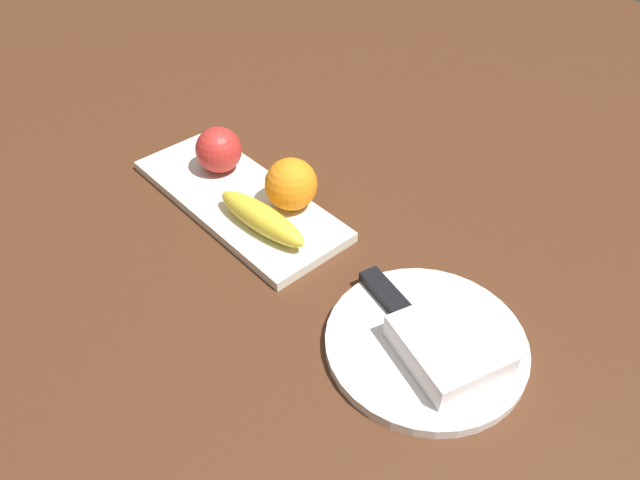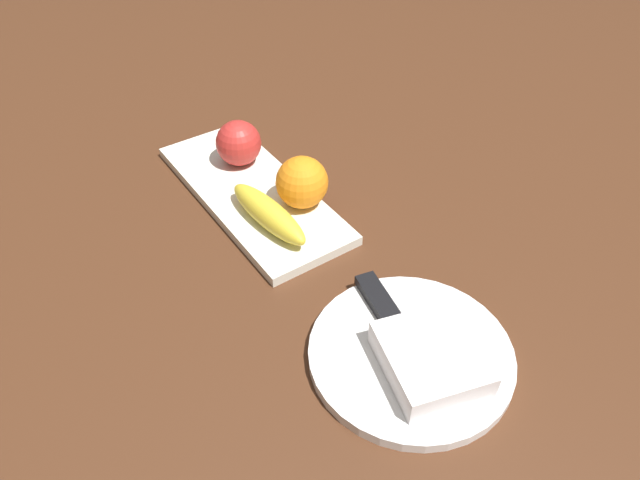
{
  "view_description": "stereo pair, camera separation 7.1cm",
  "coord_description": "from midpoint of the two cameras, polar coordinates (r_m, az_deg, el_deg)",
  "views": [
    {
      "loc": [
        0.54,
        -0.32,
        0.52
      ],
      "look_at": [
        0.15,
        0.03,
        0.04
      ],
      "focal_mm": 33.16,
      "sensor_mm": 36.0,
      "label": 1
    },
    {
      "loc": [
        0.59,
        -0.27,
        0.52
      ],
      "look_at": [
        0.15,
        0.03,
        0.04
      ],
      "focal_mm": 33.16,
      "sensor_mm": 36.0,
      "label": 2
    }
  ],
  "objects": [
    {
      "name": "knife",
      "position": [
        0.67,
        4.39,
        -6.51
      ],
      "size": [
        0.18,
        0.06,
        0.01
      ],
      "rotation": [
        0.0,
        0.0,
        -0.21
      ],
      "color": "silver",
      "rests_on": "dinner_plate"
    },
    {
      "name": "apple",
      "position": [
        0.88,
        -12.08,
        8.42
      ],
      "size": [
        0.07,
        0.07,
        0.07
      ],
      "primitive_type": "sphere",
      "color": "red",
      "rests_on": "fruit_tray"
    },
    {
      "name": "ground_plane",
      "position": [
        0.82,
        -11.18,
        1.81
      ],
      "size": [
        2.4,
        2.4,
        0.0
      ],
      "primitive_type": "plane",
      "color": "#4A2917"
    },
    {
      "name": "banana",
      "position": [
        0.77,
        -8.32,
        1.99
      ],
      "size": [
        0.15,
        0.05,
        0.04
      ],
      "primitive_type": "ellipsoid",
      "rotation": [
        0.0,
        0.0,
        3.23
      ],
      "color": "yellow",
      "rests_on": "fruit_tray"
    },
    {
      "name": "folded_napkin",
      "position": [
        0.63,
        9.12,
        -10.23
      ],
      "size": [
        0.13,
        0.12,
        0.03
      ],
      "primitive_type": "cube",
      "rotation": [
        0.0,
        0.0,
        -0.28
      ],
      "color": "white",
      "rests_on": "dinner_plate"
    },
    {
      "name": "fruit_tray",
      "position": [
        0.85,
        -10.3,
        3.81
      ],
      "size": [
        0.34,
        0.14,
        0.01
      ],
      "primitive_type": "cube",
      "color": "white",
      "rests_on": "ground_plane"
    },
    {
      "name": "orange_near_apple",
      "position": [
        0.79,
        -5.4,
        5.28
      ],
      "size": [
        0.07,
        0.07,
        0.07
      ],
      "primitive_type": "sphere",
      "color": "orange",
      "rests_on": "fruit_tray"
    },
    {
      "name": "dinner_plate",
      "position": [
        0.66,
        7.09,
        -10.05
      ],
      "size": [
        0.22,
        0.22,
        0.01
      ],
      "primitive_type": "cylinder",
      "color": "white",
      "rests_on": "ground_plane"
    }
  ]
}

